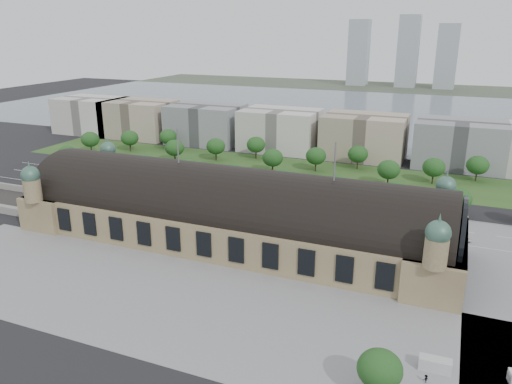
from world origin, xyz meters
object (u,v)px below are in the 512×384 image
at_px(traffic_car_3, 180,187).
at_px(traffic_car_6, 464,240).
at_px(traffic_car_4, 279,209).
at_px(bus_west, 234,201).
at_px(traffic_car_1, 141,180).
at_px(parked_car_1, 118,193).
at_px(parked_car_0, 90,192).
at_px(pedestrian_4, 426,379).
at_px(traffic_car_5, 358,213).
at_px(parked_car_3, 168,204).
at_px(petrol_station, 189,169).
at_px(bus_mid, 270,208).
at_px(parked_car_6, 176,202).
at_px(parked_car_2, 170,201).
at_px(traffic_car_2, 164,192).
at_px(van_south, 433,364).
at_px(parked_car_5, 184,204).
at_px(bus_east, 291,213).
at_px(parked_car_4, 133,199).

height_order(traffic_car_3, traffic_car_6, traffic_car_3).
distance_m(traffic_car_4, bus_west, 19.37).
relative_size(traffic_car_1, parked_car_1, 0.68).
relative_size(traffic_car_1, parked_car_0, 0.88).
bearing_deg(pedestrian_4, parked_car_0, -57.66).
xyz_separation_m(traffic_car_5, parked_car_3, (-74.61, -20.00, -0.05)).
xyz_separation_m(petrol_station, bus_mid, (56.66, -35.59, -1.08)).
distance_m(traffic_car_4, parked_car_6, 43.62).
height_order(parked_car_1, parked_car_2, parked_car_1).
distance_m(traffic_car_5, traffic_car_6, 41.03).
bearing_deg(parked_car_1, parked_car_6, 58.00).
bearing_deg(traffic_car_4, parked_car_0, -82.89).
bearing_deg(parked_car_2, traffic_car_3, 175.52).
relative_size(traffic_car_2, van_south, 0.75).
bearing_deg(parked_car_5, bus_mid, 65.87).
bearing_deg(van_south, parked_car_2, 145.39).
bearing_deg(traffic_car_5, pedestrian_4, -159.68).
height_order(traffic_car_1, traffic_car_3, traffic_car_3).
bearing_deg(van_south, traffic_car_2, 144.24).
distance_m(traffic_car_4, bus_east, 8.49).
bearing_deg(van_south, parked_car_1, 150.74).
xyz_separation_m(traffic_car_3, parked_car_4, (-10.38, -21.98, -0.09)).
relative_size(petrol_station, parked_car_2, 2.98).
height_order(petrol_station, parked_car_4, petrol_station).
bearing_deg(parked_car_5, parked_car_3, -102.25).
relative_size(bus_west, pedestrian_4, 6.62).
bearing_deg(bus_west, traffic_car_4, -88.30).
height_order(traffic_car_1, traffic_car_2, traffic_car_2).
distance_m(parked_car_5, bus_west, 20.64).
bearing_deg(parked_car_1, traffic_car_6, 59.53).
height_order(traffic_car_4, bus_east, bus_east).
distance_m(petrol_station, bus_west, 52.00).
relative_size(traffic_car_1, traffic_car_2, 0.75).
relative_size(traffic_car_1, parked_car_5, 0.69).
bearing_deg(traffic_car_3, parked_car_6, -160.66).
relative_size(petrol_station, van_south, 2.05).
xyz_separation_m(traffic_car_6, pedestrian_4, (-6.36, -80.49, 0.30)).
bearing_deg(parked_car_2, parked_car_6, 68.46).
distance_m(parked_car_0, parked_car_2, 39.13).
bearing_deg(parked_car_5, petrol_station, 172.75).
xyz_separation_m(traffic_car_2, traffic_car_4, (54.20, -0.81, 0.07)).
xyz_separation_m(parked_car_0, parked_car_1, (12.59, 3.08, 0.07)).
height_order(traffic_car_5, bus_east, bus_east).
bearing_deg(parked_car_0, parked_car_6, 68.37).
relative_size(parked_car_0, parked_car_1, 0.77).
xyz_separation_m(traffic_car_1, parked_car_1, (2.32, -20.46, 0.15)).
xyz_separation_m(traffic_car_6, bus_west, (-88.88, 3.21, 1.09)).
relative_size(traffic_car_2, traffic_car_4, 1.12).
relative_size(parked_car_6, bus_west, 0.39).
height_order(traffic_car_2, traffic_car_5, same).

